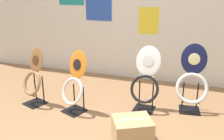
# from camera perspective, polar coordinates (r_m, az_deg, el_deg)

# --- Properties ---
(wall_back) EXTENTS (8.00, 0.07, 2.60)m
(wall_back) POSITION_cam_1_polar(r_m,az_deg,el_deg) (4.48, 9.44, 13.74)
(wall_back) COLOR silver
(wall_back) RESTS_ON ground_plane
(toilet_seat_display_white_plain) EXTENTS (0.41, 0.37, 0.88)m
(toilet_seat_display_white_plain) POSITION_cam_1_polar(r_m,az_deg,el_deg) (3.48, 7.70, -2.65)
(toilet_seat_display_white_plain) COLOR black
(toilet_seat_display_white_plain) RESTS_ON ground_plane
(toilet_seat_display_navy_moon) EXTENTS (0.45, 0.31, 0.94)m
(toilet_seat_display_navy_moon) POSITION_cam_1_polar(r_m,az_deg,el_deg) (3.57, 17.85, -2.96)
(toilet_seat_display_navy_moon) COLOR black
(toilet_seat_display_navy_moon) RESTS_ON ground_plane
(toilet_seat_display_orange_sun) EXTENTS (0.43, 0.39, 0.86)m
(toilet_seat_display_orange_sun) POSITION_cam_1_polar(r_m,az_deg,el_deg) (3.43, -8.63, -3.36)
(toilet_seat_display_orange_sun) COLOR black
(toilet_seat_display_orange_sun) RESTS_ON ground_plane
(toilet_seat_display_woodgrain) EXTENTS (0.41, 0.37, 0.84)m
(toilet_seat_display_woodgrain) POSITION_cam_1_polar(r_m,az_deg,el_deg) (3.79, -17.47, -1.80)
(toilet_seat_display_woodgrain) COLOR black
(toilet_seat_display_woodgrain) RESTS_ON ground_plane
(storage_box) EXTENTS (0.52, 0.49, 0.30)m
(storage_box) POSITION_cam_1_polar(r_m,az_deg,el_deg) (2.83, 4.62, -13.82)
(storage_box) COLOR tan
(storage_box) RESTS_ON ground_plane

